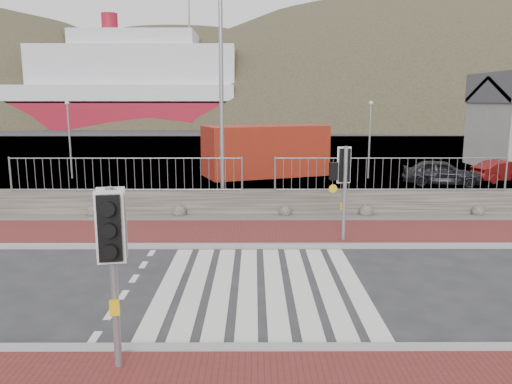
{
  "coord_description": "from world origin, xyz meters",
  "views": [
    {
      "loc": [
        -0.15,
        -10.74,
        4.17
      ],
      "look_at": [
        -0.11,
        3.0,
        1.63
      ],
      "focal_mm": 35.0,
      "sensor_mm": 36.0,
      "label": 1
    }
  ],
  "objects_px": {
    "traffic_signal_far": "(344,173)",
    "traffic_signal_near": "(112,241)",
    "car_a": "(441,172)",
    "car_b": "(506,171)",
    "streetlight": "(225,76)",
    "shipping_container": "(265,151)",
    "ferry": "(96,92)"
  },
  "relations": [
    {
      "from": "car_a",
      "to": "car_b",
      "type": "relative_size",
      "value": 1.1
    },
    {
      "from": "shipping_container",
      "to": "car_b",
      "type": "height_order",
      "value": "shipping_container"
    },
    {
      "from": "shipping_container",
      "to": "streetlight",
      "type": "bearing_deg",
      "value": -121.26
    },
    {
      "from": "traffic_signal_far",
      "to": "streetlight",
      "type": "relative_size",
      "value": 0.32
    },
    {
      "from": "traffic_signal_near",
      "to": "streetlight",
      "type": "bearing_deg",
      "value": 75.16
    },
    {
      "from": "streetlight",
      "to": "car_b",
      "type": "distance_m",
      "value": 16.19
    },
    {
      "from": "traffic_signal_far",
      "to": "traffic_signal_near",
      "type": "bearing_deg",
      "value": 47.18
    },
    {
      "from": "streetlight",
      "to": "shipping_container",
      "type": "distance_m",
      "value": 9.77
    },
    {
      "from": "shipping_container",
      "to": "car_a",
      "type": "relative_size",
      "value": 1.8
    },
    {
      "from": "traffic_signal_near",
      "to": "traffic_signal_far",
      "type": "bearing_deg",
      "value": 46.74
    },
    {
      "from": "streetlight",
      "to": "traffic_signal_near",
      "type": "bearing_deg",
      "value": -82.19
    },
    {
      "from": "streetlight",
      "to": "ferry",
      "type": "bearing_deg",
      "value": 124.35
    },
    {
      "from": "traffic_signal_far",
      "to": "shipping_container",
      "type": "relative_size",
      "value": 0.43
    },
    {
      "from": "traffic_signal_near",
      "to": "car_a",
      "type": "distance_m",
      "value": 20.72
    },
    {
      "from": "streetlight",
      "to": "car_a",
      "type": "height_order",
      "value": "streetlight"
    },
    {
      "from": "ferry",
      "to": "shipping_container",
      "type": "xyz_separation_m",
      "value": [
        25.11,
        -50.93,
        -3.97
      ]
    },
    {
      "from": "shipping_container",
      "to": "car_b",
      "type": "xyz_separation_m",
      "value": [
        12.38,
        -2.26,
        -0.83
      ]
    },
    {
      "from": "ferry",
      "to": "car_a",
      "type": "xyz_separation_m",
      "value": [
        33.77,
        -54.22,
        -4.73
      ]
    },
    {
      "from": "streetlight",
      "to": "car_a",
      "type": "relative_size",
      "value": 2.42
    },
    {
      "from": "streetlight",
      "to": "car_b",
      "type": "relative_size",
      "value": 2.66
    },
    {
      "from": "traffic_signal_far",
      "to": "car_b",
      "type": "bearing_deg",
      "value": -142.18
    },
    {
      "from": "shipping_container",
      "to": "car_b",
      "type": "bearing_deg",
      "value": -30.92
    },
    {
      "from": "traffic_signal_far",
      "to": "car_b",
      "type": "distance_m",
      "value": 15.32
    },
    {
      "from": "traffic_signal_near",
      "to": "shipping_container",
      "type": "distance_m",
      "value": 20.73
    },
    {
      "from": "car_a",
      "to": "car_b",
      "type": "xyz_separation_m",
      "value": [
        3.72,
        1.03,
        -0.08
      ]
    },
    {
      "from": "streetlight",
      "to": "shipping_container",
      "type": "xyz_separation_m",
      "value": [
        1.68,
        8.91,
        -3.66
      ]
    },
    {
      "from": "streetlight",
      "to": "car_b",
      "type": "bearing_deg",
      "value": 38.27
    },
    {
      "from": "traffic_signal_near",
      "to": "car_a",
      "type": "xyz_separation_m",
      "value": [
        11.39,
        17.25,
        -1.47
      ]
    },
    {
      "from": "traffic_signal_near",
      "to": "car_b",
      "type": "relative_size",
      "value": 0.86
    },
    {
      "from": "streetlight",
      "to": "car_b",
      "type": "height_order",
      "value": "streetlight"
    },
    {
      "from": "shipping_container",
      "to": "car_a",
      "type": "bearing_deg",
      "value": -41.37
    },
    {
      "from": "ferry",
      "to": "traffic_signal_near",
      "type": "xyz_separation_m",
      "value": [
        22.37,
        -71.46,
        -3.26
      ]
    }
  ]
}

